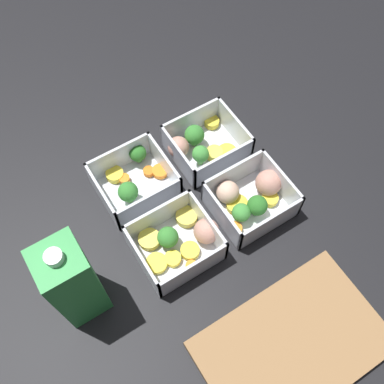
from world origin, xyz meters
TOP-DOWN VIEW (x-y plane):
  - ground_plane at (0.00, 0.00)m, footprint 4.00×4.00m
  - container_near_left at (-0.07, -0.08)m, footprint 0.14×0.13m
  - container_near_right at (0.08, -0.08)m, footprint 0.14×0.13m
  - container_far_left at (-0.08, 0.07)m, footprint 0.14×0.12m
  - container_far_right at (0.07, 0.07)m, footprint 0.15×0.12m
  - juice_carton at (0.25, 0.07)m, footprint 0.07×0.07m
  - cutting_board at (0.01, 0.30)m, footprint 0.28×0.18m

SIDE VIEW (x-z plane):
  - ground_plane at x=0.00m, z-range 0.00..0.00m
  - cutting_board at x=0.01m, z-range 0.00..0.02m
  - container_far_right at x=0.07m, z-range -0.01..0.05m
  - container_near_right at x=0.08m, z-range -0.01..0.05m
  - container_near_left at x=-0.07m, z-range -0.01..0.05m
  - container_far_left at x=-0.08m, z-range -0.01..0.05m
  - juice_carton at x=0.25m, z-range -0.01..0.20m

